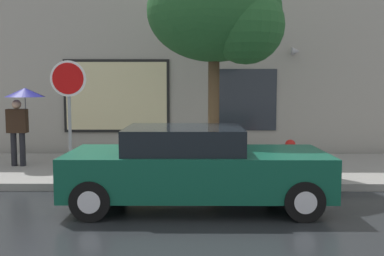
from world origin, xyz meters
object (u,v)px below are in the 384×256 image
object	(u,v)px
fire_hydrant	(290,157)
pedestrian_with_umbrella	(22,105)
parked_car	(195,167)
street_tree	(221,15)
stop_sign	(69,95)

from	to	relation	value
fire_hydrant	pedestrian_with_umbrella	bearing A→B (deg)	171.77
parked_car	street_tree	world-z (taller)	street_tree
pedestrian_with_umbrella	stop_sign	size ratio (longest dim) A/B	0.77
parked_car	street_tree	distance (m)	3.83
parked_car	stop_sign	xyz separation A→B (m)	(-2.67, 1.75, 1.21)
stop_sign	pedestrian_with_umbrella	bearing A→B (deg)	138.53
parked_car	pedestrian_with_umbrella	xyz separation A→B (m)	(-4.18, 3.09, 0.95)
street_tree	stop_sign	distance (m)	3.73
street_tree	parked_car	bearing A→B (deg)	-103.68
street_tree	stop_sign	bearing A→B (deg)	-169.57
parked_car	fire_hydrant	xyz separation A→B (m)	(2.13, 2.18, -0.18)
fire_hydrant	stop_sign	size ratio (longest dim) A/B	0.31
parked_car	street_tree	size ratio (longest dim) A/B	0.93
parked_car	fire_hydrant	size ratio (longest dim) A/B	5.78
street_tree	pedestrian_with_umbrella	bearing A→B (deg)	171.10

